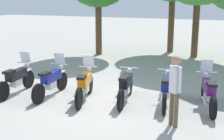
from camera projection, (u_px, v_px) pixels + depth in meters
ground_plane at (105, 101)px, 9.70m from camera, size 80.00×80.00×0.00m
motorcycle_0 at (17, 79)px, 10.31m from camera, size 0.62×2.18×1.37m
motorcycle_1 at (51, 81)px, 10.06m from camera, size 0.62×2.19×1.37m
motorcycle_2 at (85, 84)px, 9.65m from camera, size 0.85×2.12×1.37m
motorcycle_3 at (126, 86)px, 9.53m from camera, size 0.70×2.16×0.99m
motorcycle_4 at (166, 89)px, 9.24m from camera, size 0.72×2.16×0.99m
motorcycle_5 at (208, 92)px, 8.92m from camera, size 0.84×2.13×1.37m
person_0 at (175, 85)px, 7.54m from camera, size 0.38×0.34×1.83m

